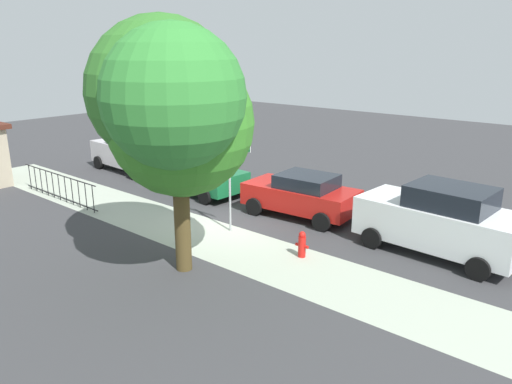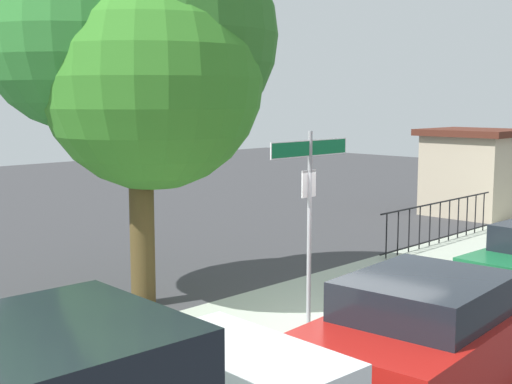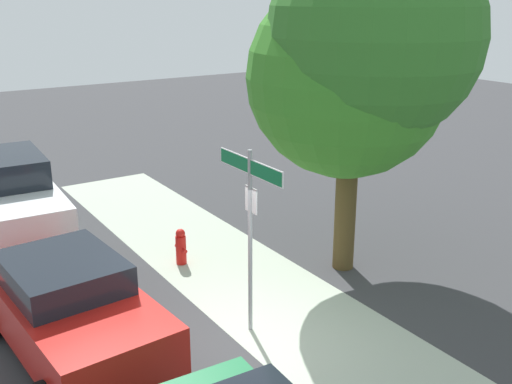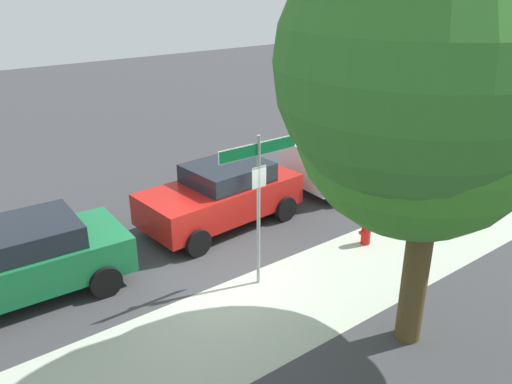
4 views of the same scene
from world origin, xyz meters
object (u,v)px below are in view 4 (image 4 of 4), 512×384
object	(u,v)px
shade_tree	(443,83)
fire_hydrant	(366,229)
street_sign	(259,179)
car_red	(222,194)
car_green	(12,262)
car_white	(363,149)

from	to	relation	value
shade_tree	fire_hydrant	xyz separation A→B (m)	(-2.08, -2.82, -4.06)
street_sign	car_red	size ratio (longest dim) A/B	0.76
car_red	car_green	size ratio (longest dim) A/B	0.93
car_red	fire_hydrant	distance (m)	3.60
car_white	car_green	bearing A→B (deg)	4.15
shade_tree	fire_hydrant	world-z (taller)	shade_tree
street_sign	shade_tree	size ratio (longest dim) A/B	0.47
street_sign	fire_hydrant	distance (m)	3.56
car_green	fire_hydrant	size ratio (longest dim) A/B	5.71
car_green	street_sign	bearing A→B (deg)	151.83
street_sign	car_green	size ratio (longest dim) A/B	0.70
street_sign	car_red	bearing A→B (deg)	-108.93
shade_tree	car_white	xyz separation A→B (m)	(-4.97, -5.61, -3.41)
shade_tree	car_red	distance (m)	6.79
car_green	fire_hydrant	distance (m)	7.55
shade_tree	car_red	size ratio (longest dim) A/B	1.61
fire_hydrant	street_sign	bearing A→B (deg)	-3.78
shade_tree	fire_hydrant	bearing A→B (deg)	-126.38
car_red	fire_hydrant	world-z (taller)	car_red
street_sign	car_white	distance (m)	6.56
fire_hydrant	car_red	bearing A→B (deg)	-54.42
car_green	shade_tree	bearing A→B (deg)	135.03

